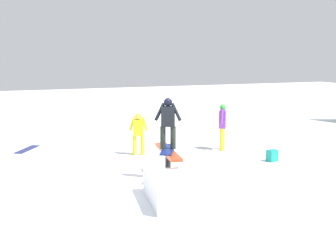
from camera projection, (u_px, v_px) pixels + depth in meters
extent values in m
plane|color=white|center=(168.00, 180.00, 11.66)|extent=(60.00, 60.00, 0.00)
cylinder|color=black|center=(168.00, 167.00, 11.61)|extent=(0.14, 0.14, 0.68)
cube|color=#A53F1E|center=(168.00, 152.00, 11.55)|extent=(2.03, 0.64, 0.08)
cube|color=white|center=(184.00, 189.00, 9.97)|extent=(2.04, 1.80, 0.52)
cube|color=navy|center=(168.00, 149.00, 11.54)|extent=(1.30, 0.87, 0.03)
cylinder|color=#242B24|center=(173.00, 138.00, 11.48)|extent=(0.13, 0.13, 0.56)
cylinder|color=#242B24|center=(163.00, 138.00, 11.51)|extent=(0.13, 0.13, 0.56)
cube|color=black|center=(168.00, 116.00, 11.41)|extent=(0.33, 0.38, 0.50)
cylinder|color=black|center=(176.00, 112.00, 11.38)|extent=(0.20, 0.28, 0.46)
cylinder|color=black|center=(160.00, 112.00, 11.41)|extent=(0.20, 0.28, 0.46)
sphere|color=black|center=(168.00, 102.00, 11.36)|extent=(0.21, 0.21, 0.21)
cylinder|color=yellow|center=(222.00, 140.00, 15.07)|extent=(0.14, 0.14, 0.73)
cylinder|color=yellow|center=(223.00, 138.00, 15.32)|extent=(0.14, 0.14, 0.73)
cube|color=purple|center=(223.00, 119.00, 15.10)|extent=(0.40, 0.36, 0.56)
cylinder|color=purple|center=(222.00, 116.00, 14.87)|extent=(0.20, 0.17, 0.49)
cylinder|color=purple|center=(223.00, 115.00, 15.28)|extent=(0.20, 0.17, 0.49)
sphere|color=green|center=(223.00, 107.00, 15.03)|extent=(0.22, 0.22, 0.22)
cylinder|color=gold|center=(143.00, 145.00, 14.45)|extent=(0.13, 0.13, 0.62)
cylinder|color=gold|center=(135.00, 145.00, 14.45)|extent=(0.13, 0.13, 0.62)
cube|color=yellow|center=(138.00, 127.00, 14.36)|extent=(0.29, 0.36, 0.50)
cylinder|color=yellow|center=(145.00, 124.00, 14.34)|extent=(0.15, 0.22, 0.45)
cylinder|color=yellow|center=(132.00, 124.00, 14.34)|extent=(0.15, 0.22, 0.45)
sphere|color=yellow|center=(138.00, 116.00, 14.31)|extent=(0.20, 0.20, 0.20)
cube|color=navy|center=(27.00, 149.00, 15.28)|extent=(1.25, 0.92, 0.02)
cube|color=teal|center=(272.00, 156.00, 13.62)|extent=(0.28, 0.34, 0.34)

